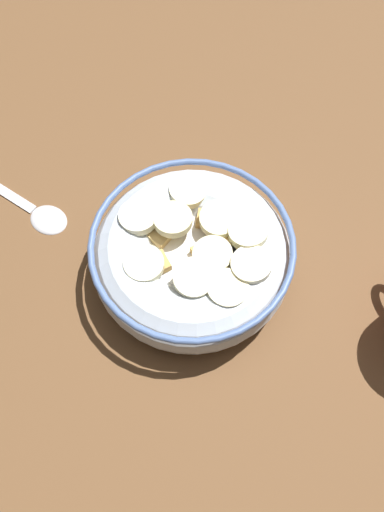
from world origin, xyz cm
name	(u,v)px	position (x,y,z in cm)	size (l,w,h in cm)	color
ground_plane	(192,274)	(0.00, 0.00, -1.00)	(111.00, 111.00, 2.00)	brown
cereal_bowl	(192,255)	(0.02, -0.04, 3.19)	(18.48, 18.48, 6.51)	#B2BCC6
spoon	(31,208)	(13.31, 12.03, 0.34)	(14.82, 10.03, 0.80)	#B7B7BC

